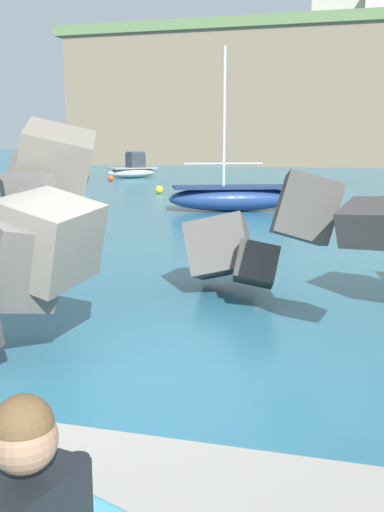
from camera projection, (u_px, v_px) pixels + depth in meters
ground_plane at (114, 372)px, 7.10m from camera, size 400.00×400.00×0.00m
breakwater_jetty at (149, 239)px, 8.95m from camera, size 32.26×7.46×3.19m
boat_mid_left at (133, 170)px, 45.91m from camera, size 4.15×4.34×2.07m
boat_mid_centre at (233, 197)px, 23.67m from camera, size 5.53×3.42×6.47m
mooring_buoy_inner at (159, 190)px, 31.78m from camera, size 0.44×0.44×0.44m
mooring_buoy_middle at (111, 178)px, 41.81m from camera, size 0.44×0.44×0.44m
station_building_west at (340, 13)px, 74.85m from camera, size 7.10×7.73×5.06m
station_building_central at (384, 11)px, 71.21m from camera, size 4.98×7.38×4.07m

